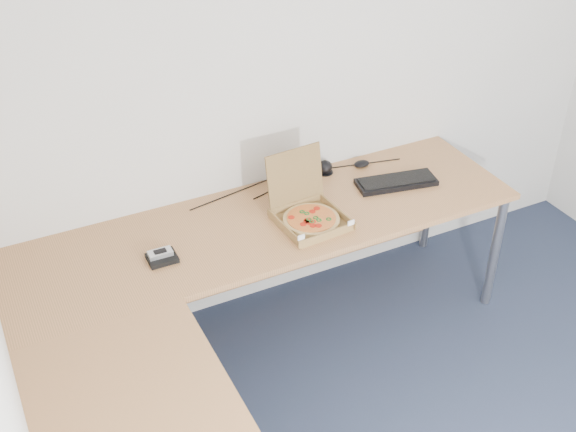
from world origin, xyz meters
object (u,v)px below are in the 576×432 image
desk (241,298)px  wallet (162,258)px  drinking_glass (310,182)px  keyboard (396,182)px  pizza_box (310,215)px

desk → wallet: size_ratio=19.44×
desk → drinking_glass: drinking_glass is taller
drinking_glass → wallet: drinking_glass is taller
keyboard → drinking_glass: bearing=174.1°
pizza_box → drinking_glass: bearing=57.9°
pizza_box → keyboard: (0.56, 0.10, -0.02)m
desk → wallet: bearing=121.4°
desk → pizza_box: (0.50, 0.34, 0.07)m
desk → pizza_box: pizza_box is taller
keyboard → wallet: (-1.28, -0.08, -0.00)m
desk → keyboard: 1.15m
drinking_glass → wallet: size_ratio=0.91×
desk → pizza_box: bearing=33.8°
desk → wallet: 0.43m
desk → keyboard: keyboard is taller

